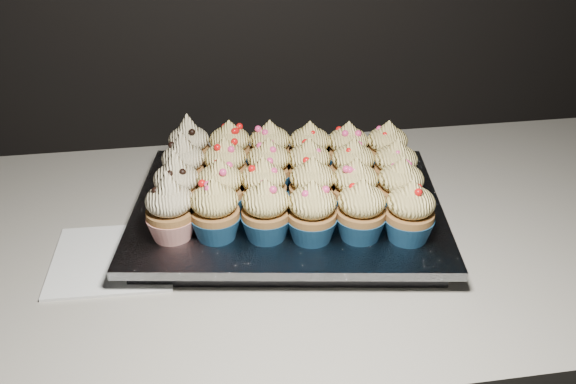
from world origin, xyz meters
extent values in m
cube|color=beige|center=(0.00, 1.70, 0.88)|extent=(2.44, 0.64, 0.04)
cube|color=white|center=(-0.34, 1.66, 0.90)|extent=(0.16, 0.16, 0.00)
cube|color=black|center=(-0.10, 1.71, 0.91)|extent=(0.43, 0.36, 0.02)
cube|color=silver|center=(-0.10, 1.71, 0.93)|extent=(0.47, 0.40, 0.01)
cone|color=#AE2318|center=(-0.26, 1.65, 0.95)|extent=(0.06, 0.06, 0.03)
ellipsoid|color=beige|center=(-0.26, 1.65, 0.99)|extent=(0.06, 0.06, 0.04)
cone|color=beige|center=(-0.26, 1.65, 1.02)|extent=(0.03, 0.03, 0.03)
cone|color=navy|center=(-0.20, 1.64, 0.95)|extent=(0.06, 0.06, 0.03)
ellipsoid|color=#FFE080|center=(-0.20, 1.64, 0.99)|extent=(0.06, 0.06, 0.04)
cone|color=#FFE080|center=(-0.20, 1.64, 1.01)|extent=(0.03, 0.03, 0.02)
cone|color=navy|center=(-0.14, 1.63, 0.95)|extent=(0.06, 0.06, 0.03)
ellipsoid|color=#FFE080|center=(-0.14, 1.63, 0.99)|extent=(0.06, 0.06, 0.04)
cone|color=#FFE080|center=(-0.14, 1.63, 1.01)|extent=(0.03, 0.03, 0.02)
cone|color=navy|center=(-0.09, 1.61, 0.95)|extent=(0.06, 0.06, 0.03)
ellipsoid|color=#FFE080|center=(-0.09, 1.61, 0.99)|extent=(0.06, 0.06, 0.04)
cone|color=#FFE080|center=(-0.09, 1.61, 1.01)|extent=(0.03, 0.03, 0.02)
cone|color=navy|center=(-0.02, 1.61, 0.95)|extent=(0.06, 0.06, 0.03)
ellipsoid|color=#FFE080|center=(-0.02, 1.61, 0.99)|extent=(0.06, 0.06, 0.04)
cone|color=#FFE080|center=(-0.02, 1.61, 1.01)|extent=(0.03, 0.03, 0.02)
cone|color=navy|center=(0.03, 1.60, 0.95)|extent=(0.06, 0.06, 0.03)
ellipsoid|color=#FFE080|center=(0.03, 1.60, 0.99)|extent=(0.06, 0.06, 0.04)
cone|color=#FFE080|center=(0.03, 1.60, 1.01)|extent=(0.03, 0.03, 0.02)
cone|color=#AE2318|center=(-0.25, 1.70, 0.95)|extent=(0.06, 0.06, 0.03)
ellipsoid|color=beige|center=(-0.25, 1.70, 0.99)|extent=(0.06, 0.06, 0.04)
cone|color=beige|center=(-0.25, 1.70, 1.02)|extent=(0.03, 0.03, 0.03)
cone|color=navy|center=(-0.19, 1.69, 0.95)|extent=(0.06, 0.06, 0.03)
ellipsoid|color=#FFE080|center=(-0.19, 1.69, 0.99)|extent=(0.06, 0.06, 0.04)
cone|color=#FFE080|center=(-0.19, 1.69, 1.01)|extent=(0.03, 0.03, 0.02)
cone|color=navy|center=(-0.14, 1.69, 0.95)|extent=(0.06, 0.06, 0.03)
ellipsoid|color=#FFE080|center=(-0.14, 1.69, 0.99)|extent=(0.06, 0.06, 0.04)
cone|color=#FFE080|center=(-0.14, 1.69, 1.01)|extent=(0.03, 0.03, 0.02)
cone|color=navy|center=(-0.07, 1.68, 0.95)|extent=(0.06, 0.06, 0.03)
ellipsoid|color=#FFE080|center=(-0.07, 1.68, 0.99)|extent=(0.06, 0.06, 0.04)
cone|color=#FFE080|center=(-0.07, 1.68, 1.01)|extent=(0.03, 0.03, 0.02)
cone|color=navy|center=(-0.02, 1.67, 0.95)|extent=(0.06, 0.06, 0.03)
ellipsoid|color=#FFE080|center=(-0.02, 1.67, 0.99)|extent=(0.06, 0.06, 0.04)
cone|color=#FFE080|center=(-0.02, 1.67, 1.01)|extent=(0.03, 0.03, 0.02)
cone|color=navy|center=(0.04, 1.66, 0.95)|extent=(0.06, 0.06, 0.03)
ellipsoid|color=#FFE080|center=(0.04, 1.66, 0.99)|extent=(0.06, 0.06, 0.04)
cone|color=#FFE080|center=(0.04, 1.66, 1.01)|extent=(0.03, 0.03, 0.02)
cone|color=#AE2318|center=(-0.24, 1.76, 0.95)|extent=(0.06, 0.06, 0.03)
ellipsoid|color=beige|center=(-0.24, 1.76, 0.99)|extent=(0.06, 0.06, 0.04)
cone|color=beige|center=(-0.24, 1.76, 1.02)|extent=(0.03, 0.03, 0.03)
cone|color=navy|center=(-0.18, 1.76, 0.95)|extent=(0.06, 0.06, 0.03)
ellipsoid|color=#FFE080|center=(-0.18, 1.76, 0.99)|extent=(0.06, 0.06, 0.04)
cone|color=#FFE080|center=(-0.18, 1.76, 1.01)|extent=(0.03, 0.03, 0.02)
cone|color=navy|center=(-0.12, 1.75, 0.95)|extent=(0.06, 0.06, 0.03)
ellipsoid|color=#FFE080|center=(-0.12, 1.75, 0.99)|extent=(0.06, 0.06, 0.04)
cone|color=#FFE080|center=(-0.12, 1.75, 1.01)|extent=(0.03, 0.03, 0.02)
cone|color=navy|center=(-0.07, 1.74, 0.95)|extent=(0.06, 0.06, 0.03)
ellipsoid|color=#FFE080|center=(-0.07, 1.74, 0.99)|extent=(0.06, 0.06, 0.04)
cone|color=#FFE080|center=(-0.07, 1.74, 1.01)|extent=(0.03, 0.03, 0.02)
cone|color=navy|center=(-0.01, 1.72, 0.95)|extent=(0.06, 0.06, 0.03)
ellipsoid|color=#FFE080|center=(-0.01, 1.72, 0.99)|extent=(0.06, 0.06, 0.04)
cone|color=#FFE080|center=(-0.01, 1.72, 1.01)|extent=(0.03, 0.03, 0.02)
cone|color=navy|center=(0.05, 1.71, 0.95)|extent=(0.06, 0.06, 0.03)
ellipsoid|color=#FFE080|center=(0.05, 1.71, 0.99)|extent=(0.06, 0.06, 0.04)
cone|color=#FFE080|center=(0.05, 1.71, 1.01)|extent=(0.03, 0.03, 0.02)
cone|color=#AE2318|center=(-0.23, 1.83, 0.95)|extent=(0.06, 0.06, 0.03)
ellipsoid|color=beige|center=(-0.23, 1.83, 0.99)|extent=(0.06, 0.06, 0.04)
cone|color=beige|center=(-0.23, 1.83, 1.02)|extent=(0.03, 0.03, 0.03)
cone|color=navy|center=(-0.17, 1.82, 0.95)|extent=(0.06, 0.06, 0.03)
ellipsoid|color=#FFE080|center=(-0.17, 1.82, 0.99)|extent=(0.06, 0.06, 0.04)
cone|color=#FFE080|center=(-0.17, 1.82, 1.01)|extent=(0.03, 0.03, 0.02)
cone|color=navy|center=(-0.11, 1.81, 0.95)|extent=(0.06, 0.06, 0.03)
ellipsoid|color=#FFE080|center=(-0.11, 1.81, 0.99)|extent=(0.06, 0.06, 0.04)
cone|color=#FFE080|center=(-0.11, 1.81, 1.01)|extent=(0.03, 0.03, 0.02)
cone|color=navy|center=(-0.05, 1.79, 0.95)|extent=(0.06, 0.06, 0.03)
ellipsoid|color=#FFE080|center=(-0.05, 1.79, 0.99)|extent=(0.06, 0.06, 0.04)
cone|color=#FFE080|center=(-0.05, 1.79, 1.01)|extent=(0.03, 0.03, 0.02)
cone|color=navy|center=(0.00, 1.78, 0.95)|extent=(0.06, 0.06, 0.03)
ellipsoid|color=#FFE080|center=(0.00, 1.78, 0.99)|extent=(0.06, 0.06, 0.04)
cone|color=#FFE080|center=(0.00, 1.78, 1.01)|extent=(0.03, 0.03, 0.02)
cone|color=navy|center=(0.06, 1.78, 0.95)|extent=(0.06, 0.06, 0.03)
ellipsoid|color=#FFE080|center=(0.06, 1.78, 0.99)|extent=(0.06, 0.06, 0.04)
cone|color=#FFE080|center=(0.06, 1.78, 1.01)|extent=(0.03, 0.03, 0.02)
camera|label=1|loc=(-0.22, 0.95, 1.38)|focal=40.00mm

